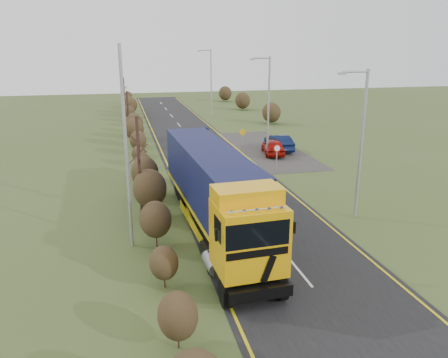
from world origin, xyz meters
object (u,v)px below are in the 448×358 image
speed_sign (277,153)px  car_blue_sedan (279,143)px  lorry (214,187)px  streetlight_near (360,139)px  car_red_hatchback (273,147)px

speed_sign → car_blue_sedan: bearing=68.4°
lorry → streetlight_near: streetlight_near is taller
lorry → streetlight_near: size_ratio=1.88×
lorry → car_blue_sedan: 20.54m
lorry → car_blue_sedan: bearing=57.2°
lorry → speed_sign: lorry is taller
streetlight_near → lorry: bearing=-179.6°
streetlight_near → speed_sign: size_ratio=3.80×
lorry → speed_sign: bearing=52.1°
streetlight_near → speed_sign: streetlight_near is taller
speed_sign → lorry: bearing=-125.2°
streetlight_near → speed_sign: (-1.03, 10.45, -3.14)m
car_red_hatchback → car_blue_sedan: (1.12, 1.51, 0.02)m
lorry → streetlight_near: (8.45, 0.06, 2.17)m
lorry → car_blue_sedan: (10.26, 17.71, -1.76)m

